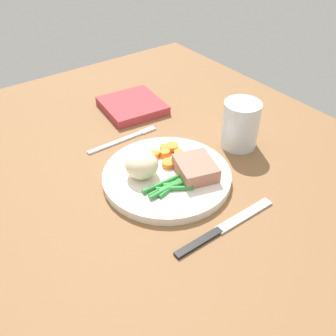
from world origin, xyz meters
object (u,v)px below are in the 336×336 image
at_px(knife, 223,228).
at_px(dinner_plate, 168,176).
at_px(napkin, 132,106).
at_px(fork, 123,140).
at_px(water_glass, 240,127).
at_px(meat_portion, 195,168).

bearing_deg(knife, dinner_plate, 176.72).
distance_m(dinner_plate, napkin, 0.28).
distance_m(fork, knife, 0.32).
height_order(dinner_plate, water_glass, water_glass).
distance_m(dinner_plate, meat_portion, 0.05).
relative_size(meat_portion, fork, 0.47).
xyz_separation_m(water_glass, napkin, (-0.26, -0.10, -0.03)).
height_order(meat_portion, napkin, meat_portion).
bearing_deg(napkin, knife, -12.11).
distance_m(knife, water_glass, 0.25).
bearing_deg(fork, meat_portion, 12.30).
bearing_deg(fork, water_glass, 50.86).
height_order(water_glass, napkin, water_glass).
bearing_deg(fork, knife, 0.49).
relative_size(dinner_plate, meat_portion, 3.11).
bearing_deg(water_glass, meat_portion, -76.24).
xyz_separation_m(fork, napkin, (-0.10, 0.09, 0.01)).
bearing_deg(water_glass, fork, -129.69).
height_order(fork, napkin, napkin).
bearing_deg(meat_portion, water_glass, 103.76).
distance_m(knife, napkin, 0.43).
bearing_deg(napkin, dinner_plate, -18.27).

